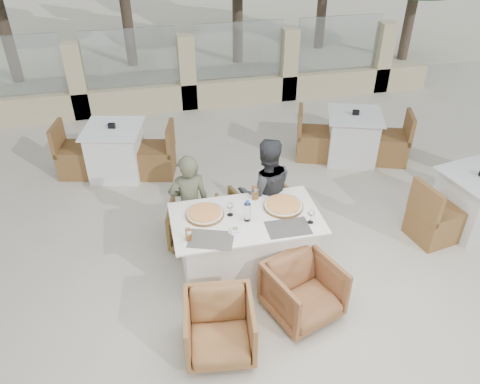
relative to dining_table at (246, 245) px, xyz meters
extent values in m
plane|color=beige|center=(-0.04, -0.11, -0.39)|extent=(80.00, 80.00, 0.00)
cube|color=beige|center=(-0.04, 13.89, -0.38)|extent=(30.00, 16.00, 0.01)
cube|color=#5E5A50|center=(-0.43, -0.28, 0.39)|extent=(0.52, 0.43, 0.00)
cube|color=#524C47|center=(0.39, -0.27, 0.39)|extent=(0.45, 0.31, 0.00)
cylinder|color=orange|center=(-0.43, 0.13, 0.41)|extent=(0.52, 0.52, 0.05)
cylinder|color=orange|center=(0.44, 0.09, 0.41)|extent=(0.58, 0.58, 0.06)
cylinder|color=silver|center=(0.00, -0.05, 0.51)|extent=(0.08, 0.08, 0.25)
cylinder|color=orange|center=(-0.65, -0.23, 0.45)|extent=(0.08, 0.08, 0.13)
cylinder|color=#C37C1B|center=(0.18, 0.32, 0.46)|extent=(0.09, 0.09, 0.16)
imported|color=brown|center=(-0.50, 0.66, -0.11)|extent=(0.70, 0.72, 0.54)
imported|color=brown|center=(0.38, 0.72, -0.08)|extent=(0.83, 0.84, 0.61)
imported|color=#9C6738|center=(-0.49, -1.00, -0.08)|extent=(0.72, 0.74, 0.60)
imported|color=#915B34|center=(0.43, -0.73, -0.07)|extent=(0.86, 0.87, 0.62)
imported|color=#565941|center=(-0.54, 0.55, 0.26)|extent=(0.49, 0.34, 1.29)
imported|color=#35373A|center=(0.36, 0.53, 0.31)|extent=(0.69, 0.55, 1.38)
camera|label=1|loc=(-0.93, -3.86, 3.44)|focal=35.00mm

